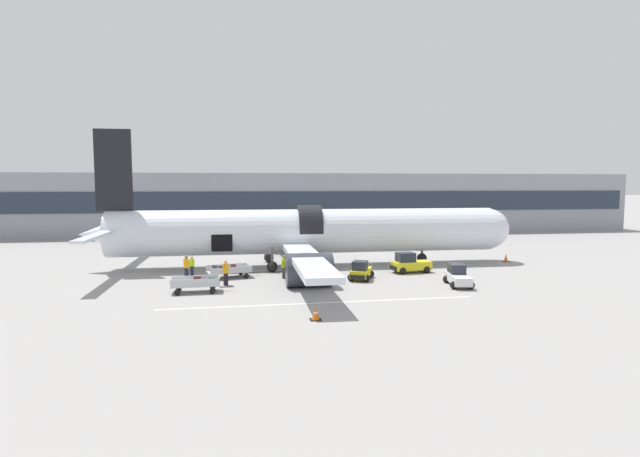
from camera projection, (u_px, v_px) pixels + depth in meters
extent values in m
plane|color=gray|center=(330.00, 281.00, 37.35)|extent=(500.00, 500.00, 0.00)
cube|color=silver|center=(321.00, 303.00, 30.35)|extent=(19.49, 0.60, 0.01)
cube|color=gray|center=(286.00, 203.00, 74.80)|extent=(103.59, 12.21, 8.68)
cube|color=#232D3D|center=(289.00, 202.00, 68.69)|extent=(101.52, 0.16, 2.78)
cylinder|color=silver|center=(309.00, 231.00, 43.80)|extent=(33.75, 3.88, 3.88)
sphere|color=silver|center=(488.00, 229.00, 46.38)|extent=(3.68, 3.68, 3.68)
cone|color=silver|center=(107.00, 234.00, 41.23)|extent=(4.46, 3.57, 3.57)
cylinder|color=black|center=(309.00, 227.00, 43.74)|extent=(2.03, 3.89, 3.89)
cube|color=black|center=(113.00, 170.00, 40.87)|extent=(2.91, 0.28, 6.68)
cube|color=silver|center=(97.00, 235.00, 36.68)|extent=(0.92, 9.35, 0.20)
cube|color=silver|center=(126.00, 225.00, 45.88)|extent=(0.92, 9.35, 0.20)
cube|color=silver|center=(306.00, 259.00, 34.90)|extent=(2.20, 16.70, 0.40)
cube|color=silver|center=(285.00, 234.00, 52.49)|extent=(2.20, 16.70, 0.40)
cylinder|color=#333842|center=(309.00, 270.00, 34.98)|extent=(3.22, 2.37, 2.37)
cylinder|color=#333842|center=(287.00, 241.00, 52.61)|extent=(3.22, 2.37, 2.37)
cube|color=black|center=(222.00, 243.00, 40.84)|extent=(1.70, 0.12, 1.40)
cylinder|color=#56565B|center=(422.00, 249.00, 45.56)|extent=(0.22, 0.22, 1.65)
sphere|color=black|center=(422.00, 258.00, 45.64)|extent=(0.90, 0.90, 0.90)
cylinder|color=#56565B|center=(272.00, 257.00, 40.85)|extent=(0.22, 0.22, 1.65)
sphere|color=black|center=(272.00, 267.00, 40.93)|extent=(0.90, 0.90, 0.90)
cylinder|color=#56565B|center=(269.00, 248.00, 46.05)|extent=(0.22, 0.22, 1.65)
sphere|color=black|center=(269.00, 257.00, 46.12)|extent=(0.90, 0.90, 0.90)
cube|color=yellow|center=(361.00, 272.00, 37.82)|extent=(2.22, 2.93, 0.57)
cube|color=#232833|center=(360.00, 265.00, 37.31)|extent=(1.45, 1.52, 0.66)
cube|color=black|center=(357.00, 277.00, 36.50)|extent=(1.05, 0.57, 0.29)
sphere|color=black|center=(351.00, 277.00, 37.13)|extent=(0.56, 0.56, 0.56)
sphere|color=black|center=(366.00, 278.00, 36.81)|extent=(0.56, 0.56, 0.56)
sphere|color=black|center=(356.00, 273.00, 38.86)|extent=(0.56, 0.56, 0.56)
sphere|color=black|center=(371.00, 274.00, 38.55)|extent=(0.56, 0.56, 0.56)
cube|color=silver|center=(458.00, 279.00, 35.35)|extent=(1.73, 3.35, 0.59)
cube|color=#232833|center=(457.00, 268.00, 35.85)|extent=(1.25, 1.59, 0.67)
cube|color=black|center=(453.00, 276.00, 37.00)|extent=(1.09, 0.30, 0.29)
sphere|color=black|center=(462.00, 279.00, 36.44)|extent=(0.56, 0.56, 0.56)
sphere|color=black|center=(447.00, 279.00, 36.46)|extent=(0.56, 0.56, 0.56)
sphere|color=black|center=(471.00, 285.00, 34.28)|extent=(0.56, 0.56, 0.56)
sphere|color=black|center=(454.00, 285.00, 34.30)|extent=(0.56, 0.56, 0.56)
cube|color=silver|center=(314.00, 268.00, 39.69)|extent=(2.93, 2.03, 0.69)
cube|color=#232833|center=(320.00, 258.00, 39.76)|extent=(1.41, 1.58, 0.76)
cube|color=black|center=(331.00, 268.00, 40.10)|extent=(0.32, 1.52, 0.35)
sphere|color=black|center=(328.00, 272.00, 39.22)|extent=(0.56, 0.56, 0.56)
sphere|color=black|center=(322.00, 269.00, 40.75)|extent=(0.56, 0.56, 0.56)
sphere|color=black|center=(305.00, 274.00, 38.70)|extent=(0.56, 0.56, 0.56)
sphere|color=black|center=(300.00, 270.00, 40.23)|extent=(0.56, 0.56, 0.56)
cube|color=yellow|center=(412.00, 265.00, 40.73)|extent=(3.26, 1.64, 0.68)
cube|color=#232833|center=(406.00, 257.00, 40.51)|extent=(1.53, 1.24, 0.75)
cube|color=black|center=(393.00, 268.00, 40.30)|extent=(0.26, 1.15, 0.34)
sphere|color=black|center=(396.00, 268.00, 41.04)|extent=(0.56, 0.56, 0.56)
sphere|color=black|center=(403.00, 271.00, 39.89)|extent=(0.56, 0.56, 0.56)
sphere|color=black|center=(420.00, 267.00, 41.62)|extent=(0.56, 0.56, 0.56)
sphere|color=black|center=(427.00, 270.00, 40.47)|extent=(0.56, 0.56, 0.56)
cube|color=#B7BABF|center=(229.00, 271.00, 38.47)|extent=(3.58, 2.47, 0.05)
cube|color=#B7BABF|center=(249.00, 267.00, 39.08)|extent=(0.48, 1.68, 0.43)
cube|color=#B7BABF|center=(231.00, 270.00, 37.69)|extent=(3.10, 0.85, 0.43)
cube|color=#B7BABF|center=(226.00, 267.00, 39.21)|extent=(3.10, 0.85, 0.43)
cube|color=#333338|center=(255.00, 272.00, 39.31)|extent=(0.89, 0.30, 0.06)
sphere|color=black|center=(246.00, 276.00, 38.16)|extent=(0.40, 0.40, 0.40)
sphere|color=black|center=(241.00, 272.00, 39.73)|extent=(0.40, 0.40, 0.40)
sphere|color=black|center=(217.00, 278.00, 37.27)|extent=(0.40, 0.40, 0.40)
sphere|color=black|center=(212.00, 274.00, 38.84)|extent=(0.40, 0.40, 0.40)
cube|color=#2D2D33|center=(215.00, 269.00, 38.18)|extent=(0.39, 0.19, 0.51)
cube|color=#4C1E1E|center=(233.00, 267.00, 38.71)|extent=(0.42, 0.28, 0.50)
cube|color=black|center=(221.00, 269.00, 38.36)|extent=(0.41, 0.23, 0.40)
cube|color=#B7BABF|center=(195.00, 285.00, 33.31)|extent=(3.27, 1.57, 0.05)
cube|color=#B7BABF|center=(219.00, 280.00, 33.60)|extent=(0.13, 1.41, 0.50)
cube|color=#B7BABF|center=(195.00, 283.00, 32.62)|extent=(3.14, 0.21, 0.50)
cube|color=#B7BABF|center=(196.00, 279.00, 33.94)|extent=(3.14, 0.21, 0.50)
cube|color=#333338|center=(227.00, 287.00, 33.74)|extent=(0.90, 0.12, 0.06)
sphere|color=black|center=(212.00, 291.00, 32.87)|extent=(0.40, 0.40, 0.40)
sphere|color=black|center=(213.00, 286.00, 34.25)|extent=(0.40, 0.40, 0.40)
sphere|color=black|center=(177.00, 292.00, 32.42)|extent=(0.40, 0.40, 0.40)
sphere|color=black|center=(179.00, 288.00, 33.80)|extent=(0.40, 0.40, 0.40)
cube|color=#4C1E1E|center=(197.00, 280.00, 33.57)|extent=(0.46, 0.17, 0.52)
cube|color=#14472D|center=(212.00, 281.00, 33.55)|extent=(0.51, 0.28, 0.42)
cube|color=#1E2347|center=(208.00, 282.00, 33.24)|extent=(0.35, 0.27, 0.41)
cylinder|color=black|center=(226.00, 279.00, 35.58)|extent=(0.45, 0.45, 0.90)
cylinder|color=orange|center=(226.00, 268.00, 35.51)|extent=(0.58, 0.58, 0.71)
sphere|color=beige|center=(225.00, 261.00, 35.47)|extent=(0.25, 0.25, 0.25)
cylinder|color=orange|center=(228.00, 269.00, 35.74)|extent=(0.18, 0.18, 0.65)
cylinder|color=orange|center=(224.00, 270.00, 35.29)|extent=(0.18, 0.18, 0.65)
cylinder|color=#1E2338|center=(187.00, 273.00, 37.98)|extent=(0.45, 0.45, 0.87)
cylinder|color=orange|center=(186.00, 263.00, 37.91)|extent=(0.57, 0.57, 0.68)
sphere|color=brown|center=(186.00, 257.00, 37.87)|extent=(0.24, 0.24, 0.24)
cylinder|color=orange|center=(188.00, 264.00, 37.76)|extent=(0.18, 0.18, 0.63)
cylinder|color=orange|center=(184.00, 264.00, 38.07)|extent=(0.18, 0.18, 0.63)
cylinder|color=#1E2338|center=(192.00, 271.00, 39.42)|extent=(0.38, 0.38, 0.75)
cylinder|color=#B7E019|center=(192.00, 262.00, 39.36)|extent=(0.49, 0.49, 0.59)
sphere|color=tan|center=(192.00, 257.00, 39.32)|extent=(0.21, 0.21, 0.21)
cylinder|color=#B7E019|center=(190.00, 263.00, 39.46)|extent=(0.16, 0.16, 0.54)
cylinder|color=#B7E019|center=(194.00, 263.00, 39.26)|extent=(0.16, 0.16, 0.54)
cylinder|color=#2D2D33|center=(284.00, 273.00, 38.14)|extent=(0.45, 0.45, 0.87)
cylinder|color=#B7E019|center=(284.00, 263.00, 38.07)|extent=(0.58, 0.58, 0.69)
sphere|color=#9E7556|center=(284.00, 257.00, 38.03)|extent=(0.24, 0.24, 0.24)
cylinder|color=#B7E019|center=(282.00, 264.00, 37.87)|extent=(0.18, 0.18, 0.63)
cylinder|color=#B7E019|center=(286.00, 263.00, 38.28)|extent=(0.18, 0.18, 0.63)
cube|color=black|center=(506.00, 262.00, 46.31)|extent=(0.56, 0.56, 0.03)
cone|color=orange|center=(506.00, 258.00, 46.28)|extent=(0.41, 0.41, 0.75)
cylinder|color=white|center=(506.00, 257.00, 46.28)|extent=(0.24, 0.24, 0.09)
cube|color=black|center=(316.00, 320.00, 26.58)|extent=(0.61, 0.61, 0.03)
cone|color=orange|center=(316.00, 313.00, 26.55)|extent=(0.45, 0.45, 0.74)
cylinder|color=white|center=(316.00, 312.00, 26.55)|extent=(0.26, 0.26, 0.09)
cube|color=black|center=(336.00, 284.00, 36.11)|extent=(0.57, 0.57, 0.03)
cone|color=orange|center=(336.00, 279.00, 36.08)|extent=(0.42, 0.42, 0.75)
cylinder|color=white|center=(336.00, 278.00, 36.08)|extent=(0.24, 0.24, 0.09)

